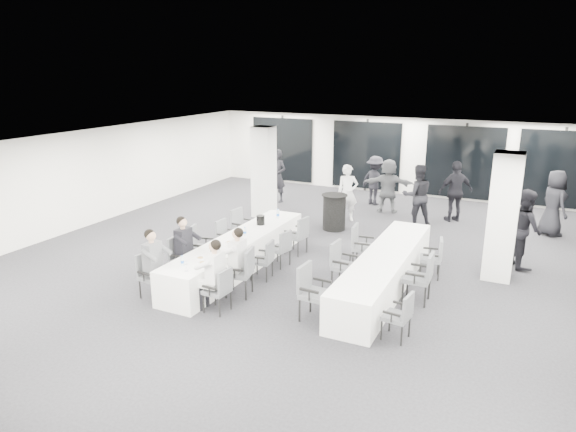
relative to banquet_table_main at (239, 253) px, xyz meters
name	(u,v)px	position (x,y,z in m)	size (l,w,h in m)	color
room	(357,200)	(2.10, 2.11, 1.01)	(14.04, 16.04, 2.84)	black
column_left	(264,172)	(-1.58, 4.20, 1.02)	(0.60, 0.60, 2.80)	silver
column_right	(503,217)	(5.42, 2.00, 1.02)	(0.60, 0.60, 2.80)	silver
banquet_table_main	(239,253)	(0.00, 0.00, 0.00)	(0.90, 5.00, 0.75)	white
banquet_table_side	(385,271)	(3.32, 0.40, 0.00)	(0.90, 5.00, 0.75)	white
cocktail_table	(334,212)	(0.90, 3.82, 0.15)	(0.74, 0.74, 1.03)	black
chair_main_left_near	(150,272)	(-0.83, -2.06, 0.15)	(0.51, 0.56, 0.92)	#595C61
chair_main_left_second	(180,255)	(-0.83, -1.07, 0.18)	(0.52, 0.57, 0.97)	#595C61
chair_main_left_mid	(199,245)	(-0.83, -0.38, 0.20)	(0.62, 0.64, 1.00)	#595C61
chair_main_left_fourth	(225,235)	(-0.83, 0.74, 0.12)	(0.46, 0.51, 0.86)	#595C61
chair_main_left_far	(241,224)	(-0.83, 1.52, 0.17)	(0.54, 0.58, 0.95)	#595C61
chair_main_right_near	(220,288)	(0.83, -2.06, 0.13)	(0.47, 0.52, 0.88)	#595C61
chair_main_right_second	(243,269)	(0.84, -1.22, 0.20)	(0.60, 0.63, 1.00)	#595C61
chair_main_right_mid	(265,258)	(0.83, -0.27, 0.12)	(0.49, 0.53, 0.87)	#595C61
chair_main_right_fourth	(281,246)	(0.82, 0.56, 0.12)	(0.51, 0.54, 0.87)	#595C61
chair_main_right_far	(299,233)	(0.83, 1.50, 0.17)	(0.55, 0.59, 0.95)	#595C61
chair_side_left_near	(311,289)	(2.48, -1.55, 0.22)	(0.56, 0.61, 1.04)	#595C61
chair_side_left_mid	(342,262)	(2.48, 0.05, 0.19)	(0.52, 0.58, 0.99)	#595C61
chair_side_left_far	(361,243)	(2.48, 1.35, 0.19)	(0.55, 0.60, 1.00)	#595C61
chair_side_right_near	(401,313)	(4.14, -1.62, 0.11)	(0.49, 0.52, 0.86)	#595C61
chair_side_right_mid	(422,275)	(4.16, 0.01, 0.21)	(0.53, 0.59, 1.03)	#595C61
chair_side_right_far	(434,255)	(4.15, 1.42, 0.14)	(0.53, 0.56, 0.90)	#595C61
seated_guest_a	(155,260)	(-0.67, -2.07, 0.44)	(0.50, 0.38, 1.44)	#515358
seated_guest_b	(186,245)	(-0.67, -1.06, 0.44)	(0.50, 0.38, 1.44)	black
seated_guest_c	(212,271)	(0.67, -2.05, 0.44)	(0.50, 0.38, 1.44)	silver
seated_guest_d	(235,257)	(0.67, -1.24, 0.44)	(0.50, 0.38, 1.44)	silver
standing_guest_a	(348,189)	(0.93, 4.86, 0.60)	(0.71, 0.57, 1.94)	silver
standing_guest_b	(417,191)	(2.93, 5.24, 0.65)	(0.99, 0.61, 2.06)	black
standing_guest_c	(375,177)	(1.13, 7.08, 0.57)	(1.22, 0.62, 1.89)	black
standing_guest_d	(456,187)	(3.88, 6.18, 0.67)	(1.23, 0.69, 2.09)	black
standing_guest_e	(555,199)	(6.53, 5.95, 0.66)	(1.00, 0.61, 2.07)	black
standing_guest_f	(388,182)	(1.78, 6.34, 0.61)	(1.80, 0.69, 1.97)	#515358
standing_guest_g	(277,173)	(-2.02, 6.00, 0.66)	(0.75, 0.61, 2.06)	black
standing_guest_h	(525,223)	(5.86, 3.00, 0.67)	(1.01, 0.61, 2.09)	black
ice_bucket_near	(215,248)	(0.07, -1.06, 0.49)	(0.20, 0.20, 0.22)	black
ice_bucket_far	(261,220)	(-0.04, 1.14, 0.49)	(0.21, 0.21, 0.23)	black
water_bottle_a	(182,261)	(-0.10, -1.95, 0.47)	(0.06, 0.06, 0.20)	silver
water_bottle_b	(245,232)	(0.06, 0.21, 0.47)	(0.06, 0.06, 0.20)	silver
water_bottle_c	(278,214)	(0.10, 1.82, 0.49)	(0.07, 0.07, 0.24)	silver
plate_a	(200,258)	(-0.02, -1.47, 0.39)	(0.19, 0.19, 0.03)	white
plate_b	(202,262)	(0.17, -1.67, 0.39)	(0.19, 0.19, 0.03)	white
plate_c	(230,242)	(-0.01, -0.36, 0.39)	(0.20, 0.20, 0.03)	white
wine_glass	(186,263)	(0.15, -2.16, 0.54)	(0.08, 0.08, 0.21)	silver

